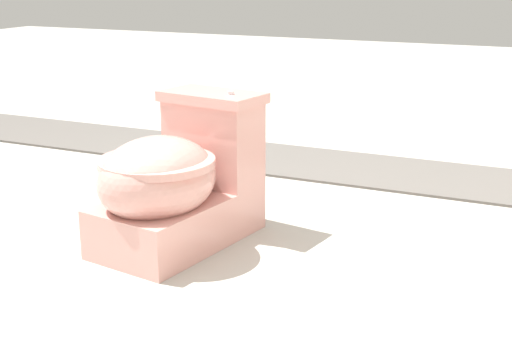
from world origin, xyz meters
name	(u,v)px	position (x,y,z in m)	size (l,w,h in m)	color
ground_plane	(216,252)	(0.00, 0.00, 0.00)	(14.00, 14.00, 0.00)	#B7B2A8
gravel_strip	(431,177)	(-1.18, 0.50, 0.01)	(0.56, 8.00, 0.01)	#605B56
toilet	(176,183)	(-0.02, -0.16, 0.22)	(0.68, 0.47, 0.52)	#E09E93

